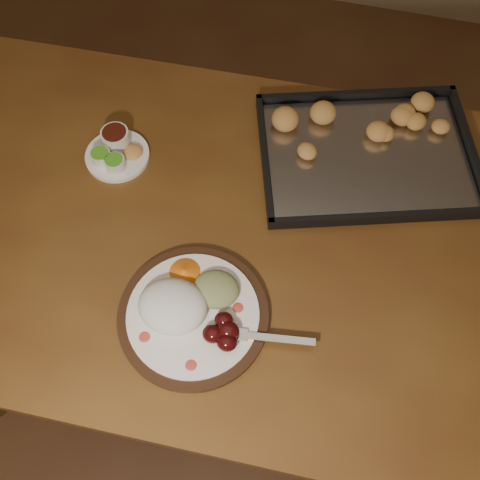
# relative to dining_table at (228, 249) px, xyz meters

# --- Properties ---
(ground) EXTENTS (4.00, 4.00, 0.00)m
(ground) POSITION_rel_dining_table_xyz_m (-0.17, -0.23, -0.65)
(ground) COLOR brown
(ground) RESTS_ON ground
(dining_table) EXTENTS (1.53, 0.95, 0.75)m
(dining_table) POSITION_rel_dining_table_xyz_m (0.00, 0.00, 0.00)
(dining_table) COLOR brown
(dining_table) RESTS_ON ground
(dinner_plate) EXTENTS (0.39, 0.30, 0.07)m
(dinner_plate) POSITION_rel_dining_table_xyz_m (-0.02, -0.20, 0.12)
(dinner_plate) COLOR black
(dinner_plate) RESTS_ON dining_table
(condiment_saucer) EXTENTS (0.15, 0.15, 0.05)m
(condiment_saucer) POSITION_rel_dining_table_xyz_m (-0.30, 0.13, 0.12)
(condiment_saucer) COLOR white
(condiment_saucer) RESTS_ON dining_table
(baking_tray) EXTENTS (0.57, 0.49, 0.05)m
(baking_tray) POSITION_rel_dining_table_xyz_m (0.26, 0.26, 0.11)
(baking_tray) COLOR black
(baking_tray) RESTS_ON dining_table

